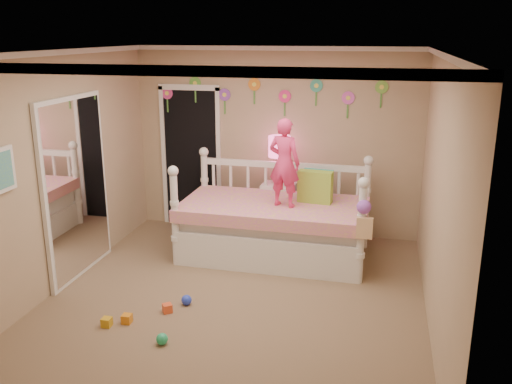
% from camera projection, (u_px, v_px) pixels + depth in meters
% --- Properties ---
extents(floor, '(4.00, 4.50, 0.01)m').
position_uv_depth(floor, '(234.00, 300.00, 5.95)').
color(floor, '#7F684C').
rests_on(floor, ground).
extents(ceiling, '(4.00, 4.50, 0.01)m').
position_uv_depth(ceiling, '(231.00, 52.00, 5.22)').
color(ceiling, white).
rests_on(ceiling, floor).
extents(back_wall, '(4.00, 0.01, 2.60)m').
position_uv_depth(back_wall, '(276.00, 142.00, 7.69)').
color(back_wall, tan).
rests_on(back_wall, floor).
extents(left_wall, '(0.01, 4.50, 2.60)m').
position_uv_depth(left_wall, '(56.00, 173.00, 6.02)').
color(left_wall, tan).
rests_on(left_wall, floor).
extents(right_wall, '(0.01, 4.50, 2.60)m').
position_uv_depth(right_wall, '(440.00, 197.00, 5.15)').
color(right_wall, tan).
rests_on(right_wall, floor).
extents(crown_molding, '(4.00, 4.50, 0.06)m').
position_uv_depth(crown_molding, '(232.00, 55.00, 5.23)').
color(crown_molding, white).
rests_on(crown_molding, ceiling).
extents(daybed, '(2.38, 1.30, 1.28)m').
position_uv_depth(daybed, '(274.00, 208.00, 6.96)').
color(daybed, white).
rests_on(daybed, floor).
extents(pillow_turquoise, '(0.40, 0.19, 0.38)m').
position_uv_depth(pillow_turquoise, '(317.00, 184.00, 7.05)').
color(pillow_turquoise, '#26C09F').
rests_on(pillow_turquoise, daybed).
extents(pillow_lime, '(0.44, 0.21, 0.40)m').
position_uv_depth(pillow_lime, '(315.00, 187.00, 6.90)').
color(pillow_lime, '#95C53C').
rests_on(pillow_lime, daybed).
extents(child, '(0.45, 0.35, 1.09)m').
position_uv_depth(child, '(284.00, 163.00, 6.66)').
color(child, '#F53776').
rests_on(child, daybed).
extents(nightstand, '(0.47, 0.37, 0.76)m').
position_uv_depth(nightstand, '(279.00, 210.00, 7.72)').
color(nightstand, white).
rests_on(nightstand, floor).
extents(table_lamp, '(0.30, 0.30, 0.67)m').
position_uv_depth(table_lamp, '(279.00, 153.00, 7.49)').
color(table_lamp, '#FC2171').
rests_on(table_lamp, nightstand).
extents(closet_doorway, '(0.90, 0.04, 2.07)m').
position_uv_depth(closet_doorway, '(191.00, 157.00, 8.02)').
color(closet_doorway, black).
rests_on(closet_doorway, back_wall).
extents(flower_decals, '(3.40, 0.02, 0.50)m').
position_uv_depth(flower_decals, '(269.00, 96.00, 7.52)').
color(flower_decals, '#B2668C').
rests_on(flower_decals, back_wall).
extents(mirror_closet, '(0.07, 1.30, 2.10)m').
position_uv_depth(mirror_closet, '(76.00, 188.00, 6.36)').
color(mirror_closet, white).
rests_on(mirror_closet, left_wall).
extents(wall_picture, '(0.05, 0.34, 0.42)m').
position_uv_depth(wall_picture, '(2.00, 170.00, 5.10)').
color(wall_picture, white).
rests_on(wall_picture, left_wall).
extents(hanging_bag, '(0.20, 0.16, 0.36)m').
position_uv_depth(hanging_bag, '(363.00, 220.00, 6.08)').
color(hanging_bag, beige).
rests_on(hanging_bag, daybed).
extents(toy_scatter, '(1.21, 1.50, 0.11)m').
position_uv_depth(toy_scatter, '(151.00, 309.00, 5.65)').
color(toy_scatter, '#996666').
rests_on(toy_scatter, floor).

